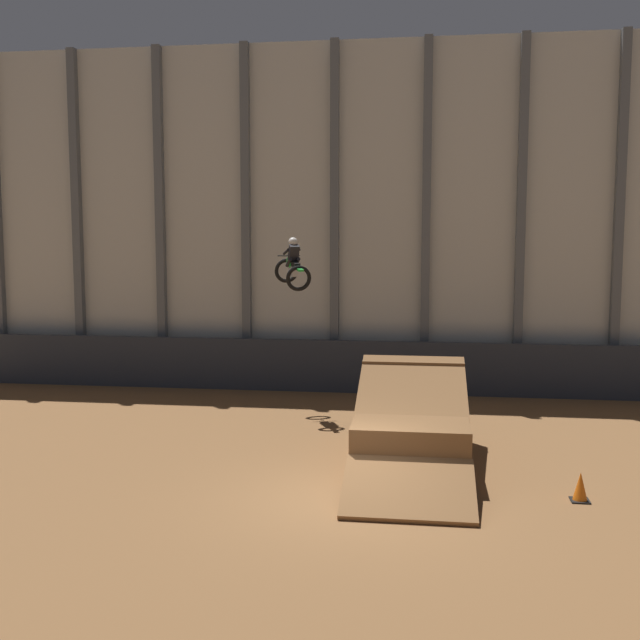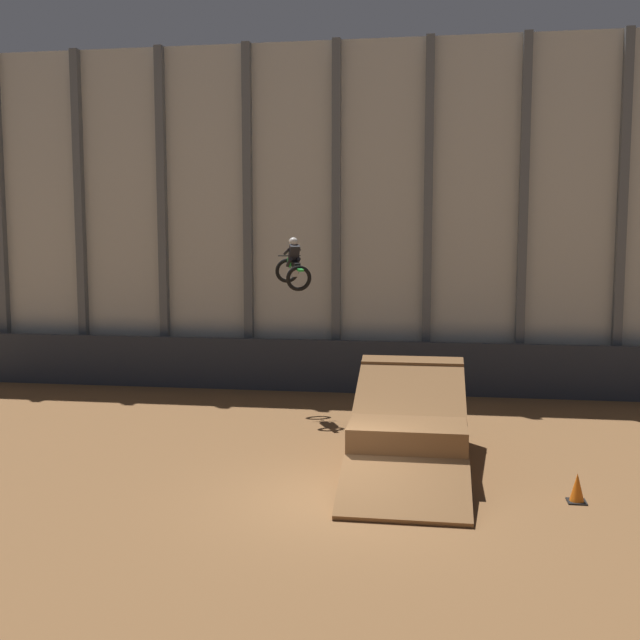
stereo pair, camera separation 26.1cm
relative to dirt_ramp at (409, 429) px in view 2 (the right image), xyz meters
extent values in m
plane|color=brown|center=(-1.24, -2.90, -0.74)|extent=(60.00, 60.00, 0.00)
cube|color=beige|center=(-1.24, 8.35, 5.05)|extent=(32.00, 0.12, 11.58)
cube|color=slate|center=(-14.92, 8.15, 5.05)|extent=(0.28, 0.28, 11.58)
cube|color=slate|center=(-11.88, 8.15, 5.05)|extent=(0.28, 0.28, 11.58)
cube|color=slate|center=(-8.84, 8.15, 5.05)|extent=(0.28, 0.28, 11.58)
cube|color=slate|center=(-5.80, 8.15, 5.05)|extent=(0.28, 0.28, 11.58)
cube|color=slate|center=(-2.76, 8.15, 5.05)|extent=(0.28, 0.28, 11.58)
cube|color=slate|center=(0.28, 8.15, 5.05)|extent=(0.28, 0.28, 11.58)
cube|color=slate|center=(3.32, 8.15, 5.05)|extent=(0.28, 0.28, 11.58)
cube|color=slate|center=(6.36, 8.15, 5.05)|extent=(0.28, 0.28, 11.58)
cube|color=#2D333D|center=(-1.24, 7.41, 0.13)|extent=(31.36, 0.20, 1.74)
cube|color=brown|center=(0.00, -0.10, -0.13)|extent=(2.47, 4.11, 1.22)
cube|color=brown|center=(0.00, 1.70, 0.28)|extent=(2.52, 0.50, 2.04)
cube|color=brown|center=(0.00, -0.98, 0.28)|extent=(2.52, 5.94, 2.23)
torus|color=black|center=(-3.82, 5.01, 3.39)|extent=(0.74, 0.48, 0.74)
torus|color=black|center=(-3.25, 3.75, 3.23)|extent=(0.74, 0.48, 0.74)
cube|color=#B7B7BC|center=(-3.51, 4.32, 3.43)|extent=(0.39, 0.57, 0.34)
cube|color=green|center=(-3.57, 4.46, 3.64)|extent=(0.37, 0.51, 0.29)
cube|color=black|center=(-3.40, 4.09, 3.62)|extent=(0.38, 0.59, 0.18)
cube|color=green|center=(-3.19, 3.63, 3.48)|extent=(0.28, 0.39, 0.10)
cylinder|color=#B7B7BC|center=(-3.74, 4.83, 3.61)|extent=(0.13, 0.21, 0.54)
cylinder|color=black|center=(-3.71, 4.77, 3.84)|extent=(0.64, 0.24, 0.04)
cube|color=black|center=(-3.47, 4.25, 3.92)|extent=(0.41, 0.45, 0.53)
sphere|color=silver|center=(-3.50, 4.30, 4.25)|extent=(0.36, 0.37, 0.29)
cylinder|color=black|center=(-3.62, 4.28, 3.67)|extent=(0.27, 0.43, 0.30)
cylinder|color=black|center=(-3.40, 4.38, 3.67)|extent=(0.27, 0.43, 0.30)
cylinder|color=black|center=(-3.72, 4.39, 3.97)|extent=(0.29, 0.51, 0.20)
cylinder|color=black|center=(-3.42, 4.53, 3.97)|extent=(0.29, 0.51, 0.20)
cube|color=black|center=(3.30, -2.29, -0.73)|extent=(0.36, 0.36, 0.03)
cone|color=orange|center=(3.30, -2.29, -0.44)|extent=(0.28, 0.28, 0.55)
camera|label=1|loc=(0.22, -16.93, 4.35)|focal=42.00mm
camera|label=2|loc=(0.48, -16.89, 4.35)|focal=42.00mm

